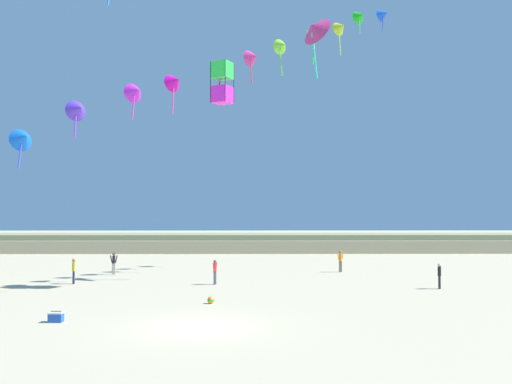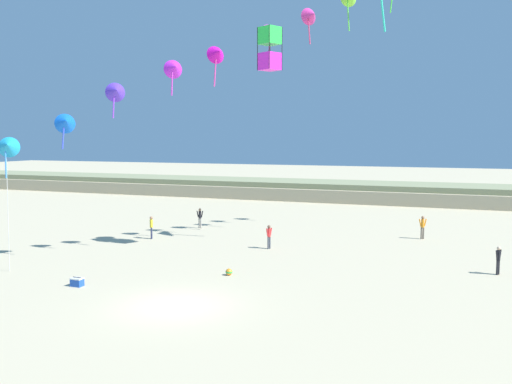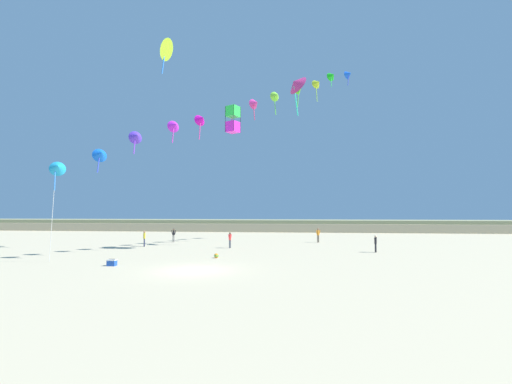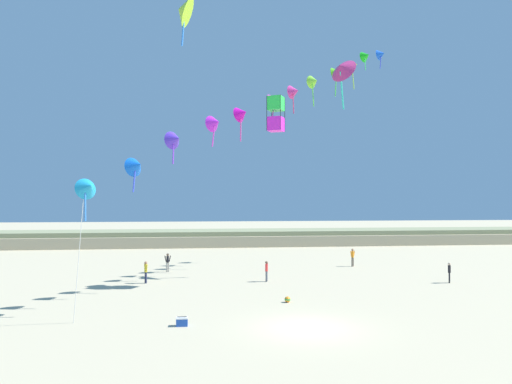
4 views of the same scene
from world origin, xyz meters
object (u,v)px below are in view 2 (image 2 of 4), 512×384
object	(u,v)px
person_near_left	(151,226)
person_mid_center	(200,217)
person_far_right	(423,226)
beach_ball	(229,272)
person_near_right	(269,235)
large_kite_high_solo	(270,49)
person_far_left	(498,258)
beach_cooler	(77,282)

from	to	relation	value
person_near_left	person_mid_center	bearing A→B (deg)	77.52
person_far_right	beach_ball	xyz separation A→B (m)	(-8.95, -14.46, -0.79)
person_near_left	person_near_right	world-z (taller)	person_near_left
person_near_left	person_mid_center	size ratio (longest dim) A/B	1.02
person_mid_center	large_kite_high_solo	xyz separation A→B (m)	(8.45, -7.20, 11.74)
person_near_left	beach_ball	distance (m)	12.16
person_near_left	person_far_left	world-z (taller)	person_near_left
person_near_left	person_far_right	world-z (taller)	person_far_right
person_near_left	person_mid_center	world-z (taller)	person_near_left
person_mid_center	person_far_left	xyz separation A→B (m)	(21.61, -7.90, -0.05)
person_mid_center	large_kite_high_solo	bearing A→B (deg)	-40.45
person_near_right	beach_ball	size ratio (longest dim) A/B	4.35
person_near_right	person_far_right	world-z (taller)	person_far_right
person_near_right	person_mid_center	bearing A→B (deg)	143.92
person_mid_center	person_near_right	bearing A→B (deg)	-36.08
person_far_left	person_far_right	world-z (taller)	person_far_right
person_far_right	large_kite_high_solo	xyz separation A→B (m)	(-8.72, -8.59, 11.70)
person_near_left	large_kite_high_solo	world-z (taller)	large_kite_high_solo
person_near_right	beach_cooler	xyz separation A→B (m)	(-5.86, -11.88, -0.70)
beach_cooler	person_mid_center	bearing A→B (deg)	96.69
beach_ball	person_near_right	bearing A→B (deg)	92.23
person_near_left	person_far_right	size ratio (longest dim) A/B	0.98
person_far_right	large_kite_high_solo	bearing A→B (deg)	-135.42
person_far_left	person_mid_center	bearing A→B (deg)	159.92
large_kite_high_solo	beach_cooler	bearing A→B (deg)	-121.36
person_near_right	large_kite_high_solo	size ratio (longest dim) A/B	0.61
person_far_right	large_kite_high_solo	distance (m)	16.93
large_kite_high_solo	beach_cooler	distance (m)	17.47
person_far_left	large_kite_high_solo	bearing A→B (deg)	176.96
person_near_right	person_far_left	size ratio (longest dim) A/B	1.03
person_mid_center	large_kite_high_solo	size ratio (longest dim) A/B	0.63
person_far_left	person_near_right	bearing A→B (deg)	171.20
large_kite_high_solo	beach_cooler	world-z (taller)	large_kite_high_solo
beach_ball	person_near_left	bearing A→B (deg)	140.93
beach_ball	person_far_right	bearing A→B (deg)	58.26
person_far_left	large_kite_high_solo	size ratio (longest dim) A/B	0.60
large_kite_high_solo	beach_ball	bearing A→B (deg)	-92.20
beach_cooler	beach_ball	size ratio (longest dim) A/B	1.59
person_near_left	person_near_right	size ratio (longest dim) A/B	1.04
beach_cooler	beach_ball	xyz separation A→B (m)	(6.15, 4.59, -0.03)
person_near_right	person_far_left	bearing A→B (deg)	-8.80
person_near_left	beach_cooler	bearing A→B (deg)	-75.03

